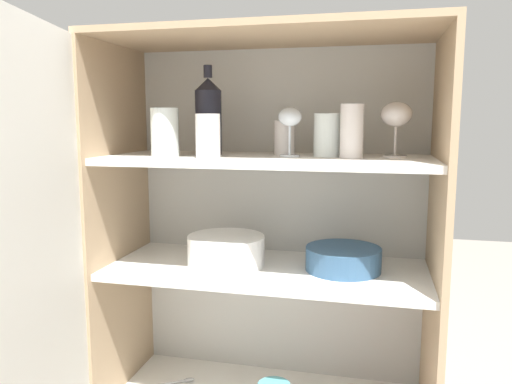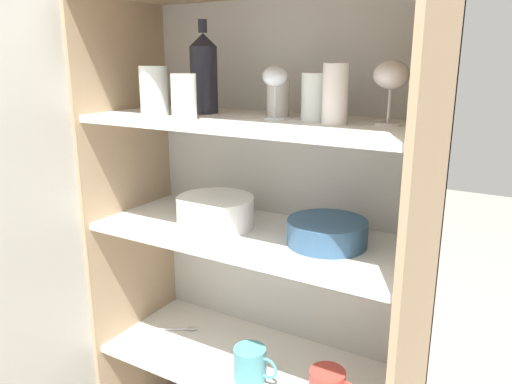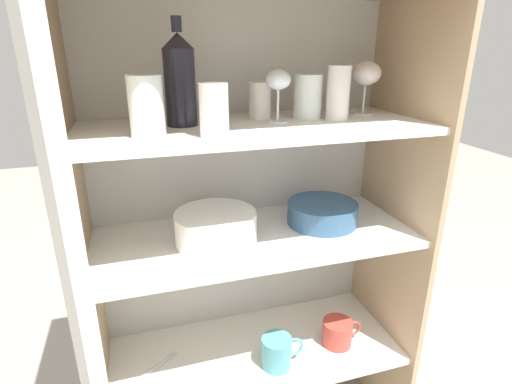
% 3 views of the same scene
% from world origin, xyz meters
% --- Properties ---
extents(cupboard_back_panel, '(0.96, 0.02, 1.41)m').
position_xyz_m(cupboard_back_panel, '(0.00, 0.39, 0.71)').
color(cupboard_back_panel, silver).
rests_on(cupboard_back_panel, ground_plane).
extents(cupboard_side_left, '(0.02, 0.42, 1.41)m').
position_xyz_m(cupboard_side_left, '(-0.47, 0.19, 0.71)').
color(cupboard_side_left, tan).
rests_on(cupboard_side_left, ground_plane).
extents(cupboard_side_right, '(0.02, 0.42, 1.41)m').
position_xyz_m(cupboard_side_right, '(0.47, 0.19, 0.71)').
color(cupboard_side_right, tan).
rests_on(cupboard_side_right, ground_plane).
extents(shelf_board_lower, '(0.93, 0.38, 0.02)m').
position_xyz_m(shelf_board_lower, '(0.00, 0.19, 0.33)').
color(shelf_board_lower, white).
extents(shelf_board_middle, '(0.93, 0.38, 0.02)m').
position_xyz_m(shelf_board_middle, '(0.00, 0.19, 0.75)').
color(shelf_board_middle, white).
extents(shelf_board_upper, '(0.93, 0.38, 0.02)m').
position_xyz_m(shelf_board_upper, '(0.00, 0.19, 1.08)').
color(shelf_board_upper, white).
extents(cupboard_door, '(0.13, 0.47, 1.41)m').
position_xyz_m(cupboard_door, '(-0.42, -0.25, 0.71)').
color(cupboard_door, silver).
rests_on(cupboard_door, ground_plane).
extents(tumbler_glass_0, '(0.08, 0.08, 0.12)m').
position_xyz_m(tumbler_glass_0, '(0.17, 0.23, 1.15)').
color(tumbler_glass_0, white).
rests_on(tumbler_glass_0, shelf_board_upper).
extents(tumbler_glass_1, '(0.08, 0.08, 0.14)m').
position_xyz_m(tumbler_glass_1, '(-0.28, 0.11, 1.15)').
color(tumbler_glass_1, white).
rests_on(tumbler_glass_1, shelf_board_upper).
extents(tumbler_glass_2, '(0.06, 0.06, 0.15)m').
position_xyz_m(tumbler_glass_2, '(0.24, 0.19, 1.16)').
color(tumbler_glass_2, silver).
rests_on(tumbler_glass_2, shelf_board_upper).
extents(tumbler_glass_3, '(0.07, 0.07, 0.12)m').
position_xyz_m(tumbler_glass_3, '(-0.13, 0.07, 1.15)').
color(tumbler_glass_3, silver).
rests_on(tumbler_glass_3, shelf_board_upper).
extents(tumbler_glass_4, '(0.06, 0.06, 0.10)m').
position_xyz_m(tumbler_glass_4, '(0.04, 0.27, 1.14)').
color(tumbler_glass_4, silver).
rests_on(tumbler_glass_4, shelf_board_upper).
extents(wine_glass_0, '(0.07, 0.07, 0.14)m').
position_xyz_m(wine_glass_0, '(0.06, 0.20, 1.19)').
color(wine_glass_0, white).
rests_on(wine_glass_0, shelf_board_upper).
extents(wine_glass_1, '(0.09, 0.09, 0.15)m').
position_xyz_m(wine_glass_1, '(0.35, 0.24, 1.20)').
color(wine_glass_1, silver).
rests_on(wine_glass_1, shelf_board_upper).
extents(wine_bottle, '(0.08, 0.08, 0.26)m').
position_xyz_m(wine_bottle, '(-0.19, 0.23, 1.20)').
color(wine_bottle, black).
rests_on(wine_bottle, shelf_board_upper).
extents(plate_stack_white, '(0.23, 0.23, 0.09)m').
position_xyz_m(plate_stack_white, '(-0.12, 0.18, 0.80)').
color(plate_stack_white, white).
rests_on(plate_stack_white, shelf_board_middle).
extents(mixing_bowl_large, '(0.22, 0.22, 0.07)m').
position_xyz_m(mixing_bowl_large, '(0.22, 0.21, 0.80)').
color(mixing_bowl_large, '#33567A').
rests_on(mixing_bowl_large, shelf_board_middle).
extents(coffee_mug_extra_1, '(0.14, 0.09, 0.10)m').
position_xyz_m(coffee_mug_extra_1, '(0.04, 0.10, 0.39)').
color(coffee_mug_extra_1, teal).
rests_on(coffee_mug_extra_1, shelf_board_lower).
extents(serving_spoon, '(0.15, 0.10, 0.01)m').
position_xyz_m(serving_spoon, '(-0.31, 0.21, 0.34)').
color(serving_spoon, silver).
rests_on(serving_spoon, shelf_board_lower).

